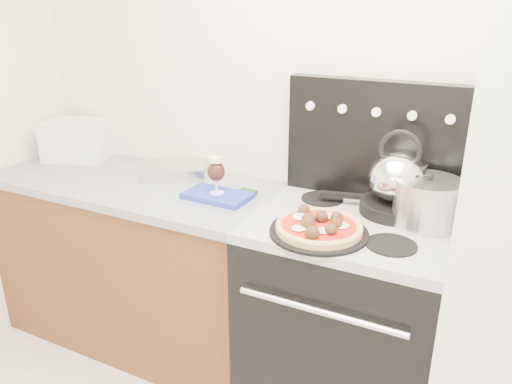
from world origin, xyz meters
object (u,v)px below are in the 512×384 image
Objects in this scene: base_cabinet at (141,264)px; pizza at (319,225)px; stove_body at (345,323)px; oven_mitt at (217,196)px; pizza_pan at (319,232)px; tea_kettle at (398,173)px; skillet at (394,208)px; stock_pot at (426,204)px; beer_glass at (216,175)px; toaster_oven at (78,140)px.

base_cabinet is 4.60× the size of pizza.
base_cabinet is 1.65× the size of stove_body.
pizza_pan reaches higher than oven_mitt.
tea_kettle is at bearing 10.67° from oven_mitt.
pizza reaches higher than base_cabinet.
oven_mitt is 0.56m from pizza_pan.
pizza is 0.40m from tea_kettle.
tea_kettle is (0.12, 0.14, 0.65)m from stove_body.
stove_body is 0.54m from skillet.
stove_body is 3.58× the size of tea_kettle.
beer_glass is at bearing -174.84° from stock_pot.
pizza is (1.52, -0.35, -0.05)m from toaster_oven.
base_cabinet is at bearing -177.83° from stock_pot.
skillet reaches higher than stove_body.
tea_kettle reaches higher than pizza.
stock_pot is (1.85, -0.10, 0.00)m from toaster_oven.
stock_pot reaches higher than pizza_pan.
oven_mitt is 1.21× the size of stock_pot.
tea_kettle is at bearing 10.67° from beer_glass.
pizza is 1.28× the size of tea_kettle.
base_cabinet is at bearing 169.00° from pizza.
tea_kettle is at bearing -20.39° from toaster_oven.
pizza is at bearing -11.00° from base_cabinet.
skillet is (1.23, 0.11, 0.51)m from base_cabinet.
beer_glass is at bearing -156.48° from tea_kettle.
beer_glass is 0.76m from skillet.
stove_body is 3.24× the size of skillet.
base_cabinet is 1.11m from stove_body.
base_cabinet is 1.47m from stock_pot.
toaster_oven is 1.05× the size of pizza.
pizza is (1.03, -0.20, 0.52)m from base_cabinet.
pizza_pan is (0.54, -0.17, 0.01)m from oven_mitt.
beer_glass is 0.87m from stock_pot.
base_cabinet is at bearing 176.89° from oven_mitt.
base_cabinet is at bearing -174.77° from skillet.
pizza reaches higher than pizza_pan.
beer_glass is 0.57m from pizza_pan.
beer_glass is (0.00, 0.00, 0.10)m from oven_mitt.
stove_body is 2.66× the size of toaster_oven.
base_cabinet is 4.38× the size of toaster_oven.
tea_kettle is (0.00, 0.00, 0.15)m from skillet.
toaster_oven is at bearing 178.86° from skillet.
toaster_oven is at bearing 169.98° from beer_glass.
pizza_pan is 0.41m from tea_kettle.
skillet reaches higher than base_cabinet.
toaster_oven reaches higher than stove_body.
oven_mitt is at bearing -29.26° from toaster_oven.
base_cabinet is 1.17m from pizza.
pizza is (0.00, 0.00, 0.03)m from pizza_pan.
oven_mitt is at bearing -169.33° from skillet.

